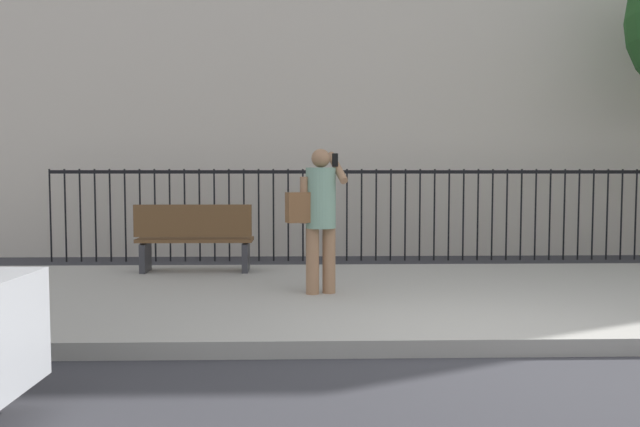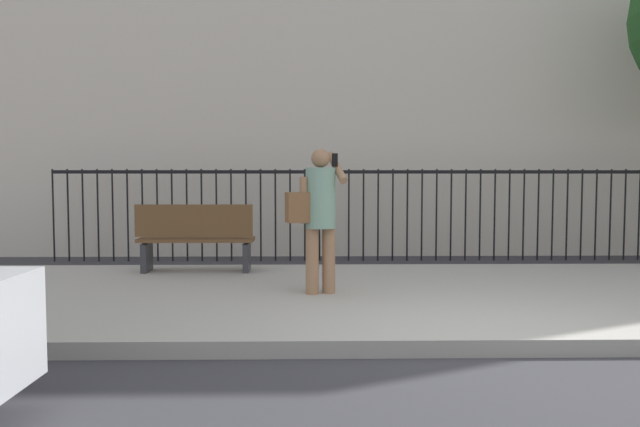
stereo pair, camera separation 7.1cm
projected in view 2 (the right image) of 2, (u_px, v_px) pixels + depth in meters
The scene contains 5 objects.
ground_plane at pixel (502, 358), 5.26m from camera, with size 60.00×60.00×0.00m, color #333338.
sidewalk at pixel (445, 297), 7.45m from camera, with size 28.00×4.40×0.15m, color #9E9B93.
iron_fence at pixel (400, 202), 11.08m from camera, with size 12.03×0.04×1.60m.
pedestrian_on_phone at pixel (318, 210), 7.23m from camera, with size 0.71×0.52×1.65m.
street_bench at pixel (196, 236), 8.83m from camera, with size 1.60×0.45×0.95m.
Camera 2 is at (-1.60, -5.14, 1.52)m, focal length 35.78 mm.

